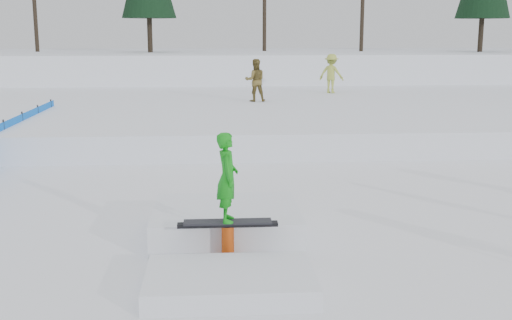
{
  "coord_description": "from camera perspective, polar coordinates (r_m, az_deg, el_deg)",
  "views": [
    {
      "loc": [
        -0.37,
        -10.64,
        3.66
      ],
      "look_at": [
        0.5,
        2.0,
        1.1
      ],
      "focal_mm": 45.0,
      "sensor_mm": 36.0,
      "label": 1
    }
  ],
  "objects": [
    {
      "name": "ground",
      "position": [
        11.25,
        -1.86,
        -7.56
      ],
      "size": [
        120.0,
        120.0,
        0.0
      ],
      "primitive_type": "plane",
      "color": "white"
    },
    {
      "name": "jib_rail_feature",
      "position": [
        10.91,
        -2.59,
        -6.49
      ],
      "size": [
        2.6,
        4.4,
        2.11
      ],
      "color": "white",
      "rests_on": "ground"
    },
    {
      "name": "snow_midrise",
      "position": [
        26.84,
        -3.13,
        4.42
      ],
      "size": [
        50.0,
        18.0,
        0.8
      ],
      "primitive_type": "cube",
      "color": "white",
      "rests_on": "ground"
    },
    {
      "name": "snow_berm",
      "position": [
        40.71,
        -3.45,
        7.93
      ],
      "size": [
        60.0,
        14.0,
        2.4
      ],
      "primitive_type": "cube",
      "color": "white",
      "rests_on": "ground"
    },
    {
      "name": "walker_ygreen",
      "position": [
        30.32,
        6.72,
        7.64
      ],
      "size": [
        1.35,
        1.17,
        1.81
      ],
      "primitive_type": "imported",
      "rotation": [
        0.0,
        0.0,
        2.62
      ],
      "color": "#A8B544",
      "rests_on": "snow_midrise"
    },
    {
      "name": "walker_olive",
      "position": [
        26.46,
        -0.07,
        7.1
      ],
      "size": [
        0.89,
        0.72,
        1.74
      ],
      "primitive_type": "imported",
      "rotation": [
        0.0,
        0.0,
        3.22
      ],
      "color": "brown",
      "rests_on": "snow_midrise"
    }
  ]
}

